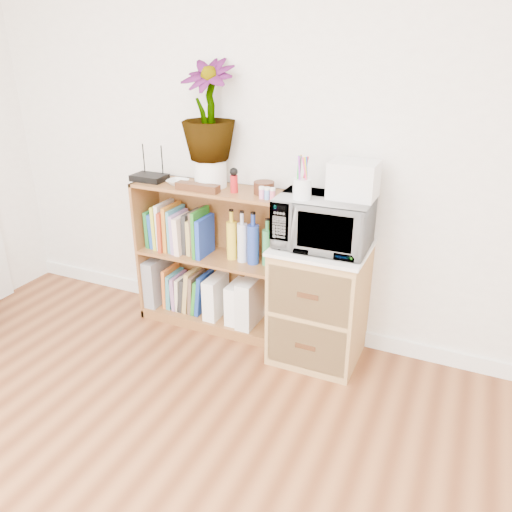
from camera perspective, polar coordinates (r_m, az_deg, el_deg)
The scene contains 21 objects.
skirting_board at distance 3.40m, azimuth 1.61°, elevation -7.00°, with size 4.00×0.02×0.10m, color white.
bookshelf at distance 3.23m, azimuth -5.00°, elevation -0.31°, with size 1.00×0.30×0.95m, color brown.
wicker_unit at distance 2.96m, azimuth 7.22°, elevation -5.47°, with size 0.50×0.45×0.70m, color #9E7542.
microwave at distance 2.74m, azimuth 7.69°, elevation 3.83°, with size 0.51×0.34×0.28m, color silver.
pen_cup at distance 2.65m, azimuth 5.28°, elevation 7.64°, with size 0.10×0.10×0.11m, color silver.
small_appliance at distance 2.70m, azimuth 11.10°, elevation 8.55°, with size 0.25×0.20×0.19m, color silver.
router at distance 3.28m, azimuth -12.07°, elevation 8.76°, with size 0.21×0.15×0.04m, color black.
white_bowl at distance 3.15m, azimuth -8.93°, elevation 8.34°, with size 0.13×0.13×0.03m, color silver.
plant_pot at distance 3.07m, azimuth -5.22°, elevation 9.42°, with size 0.19×0.19×0.17m, color white.
potted_plant at distance 3.00m, azimuth -5.48°, elevation 16.20°, with size 0.32×0.32×0.57m, color #347A30.
trinket_box at distance 3.00m, azimuth -6.70°, elevation 7.81°, with size 0.27×0.07×0.04m, color #38230F.
kokeshi_doll at distance 2.94m, azimuth -2.53°, elevation 8.22°, with size 0.04×0.04×0.10m, color #AA1419.
wooden_bowl at distance 2.92m, azimuth 0.92°, elevation 7.81°, with size 0.12×0.12×0.07m, color #3B1D10.
paint_jars at distance 2.81m, azimuth 1.28°, elevation 7.06°, with size 0.12×0.04×0.06m, color pink.
file_box at distance 3.55m, azimuth -11.16°, elevation -2.65°, with size 0.10×0.27×0.33m, color gray.
magazine_holder_left at distance 3.33m, azimuth -4.61°, elevation -4.62°, with size 0.09×0.22×0.28m, color white.
magazine_holder_mid at distance 3.27m, azimuth -2.17°, elevation -5.25°, with size 0.08×0.21×0.27m, color white.
magazine_holder_right at distance 3.22m, azimuth -0.69°, elevation -5.20°, with size 0.10×0.25×0.32m, color silver.
cookbooks at distance 3.29m, azimuth -8.78°, elevation 2.95°, with size 0.44×0.20×0.31m.
liquor_bottles at distance 3.05m, azimuth -0.97°, elevation 2.01°, with size 0.30×0.07×0.32m.
lower_books at distance 3.44m, azimuth -7.81°, elevation -3.92°, with size 0.31×0.19×0.30m.
Camera 1 is at (1.13, -0.47, 1.77)m, focal length 35.00 mm.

